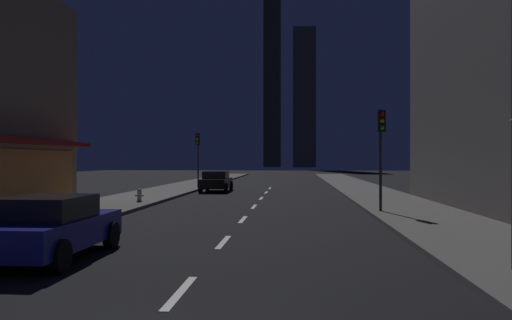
{
  "coord_description": "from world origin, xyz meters",
  "views": [
    {
      "loc": [
        1.94,
        -5.21,
        2.27
      ],
      "look_at": [
        0.0,
        20.05,
        2.26
      ],
      "focal_mm": 35.14,
      "sensor_mm": 36.0,
      "label": 1
    }
  ],
  "objects_px": {
    "fire_hydrant_far_left": "(139,195)",
    "street_lamp_right": "(472,16)",
    "traffic_light_far_left": "(198,148)",
    "car_parked_far": "(216,181)",
    "car_parked_near": "(50,227)",
    "traffic_light_near_right": "(381,137)"
  },
  "relations": [
    {
      "from": "car_parked_far",
      "to": "car_parked_near",
      "type": "bearing_deg",
      "value": -90.0
    },
    {
      "from": "car_parked_far",
      "to": "fire_hydrant_far_left",
      "type": "height_order",
      "value": "car_parked_far"
    },
    {
      "from": "car_parked_far",
      "to": "traffic_light_near_right",
      "type": "height_order",
      "value": "traffic_light_near_right"
    },
    {
      "from": "car_parked_far",
      "to": "traffic_light_far_left",
      "type": "height_order",
      "value": "traffic_light_far_left"
    },
    {
      "from": "car_parked_far",
      "to": "street_lamp_right",
      "type": "distance_m",
      "value": 27.09
    },
    {
      "from": "fire_hydrant_far_left",
      "to": "traffic_light_near_right",
      "type": "distance_m",
      "value": 12.37
    },
    {
      "from": "street_lamp_right",
      "to": "car_parked_far",
      "type": "bearing_deg",
      "value": 109.62
    },
    {
      "from": "car_parked_far",
      "to": "street_lamp_right",
      "type": "bearing_deg",
      "value": -70.38
    },
    {
      "from": "fire_hydrant_far_left",
      "to": "car_parked_near",
      "type": "bearing_deg",
      "value": -80.56
    },
    {
      "from": "fire_hydrant_far_left",
      "to": "car_parked_far",
      "type": "bearing_deg",
      "value": 77.48
    },
    {
      "from": "fire_hydrant_far_left",
      "to": "traffic_light_far_left",
      "type": "relative_size",
      "value": 0.16
    },
    {
      "from": "traffic_light_near_right",
      "to": "street_lamp_right",
      "type": "relative_size",
      "value": 0.64
    },
    {
      "from": "car_parked_near",
      "to": "traffic_light_far_left",
      "type": "xyz_separation_m",
      "value": [
        -1.9,
        27.13,
        2.45
      ]
    },
    {
      "from": "traffic_light_near_right",
      "to": "street_lamp_right",
      "type": "xyz_separation_m",
      "value": [
        -0.12,
        -10.9,
        1.87
      ]
    },
    {
      "from": "fire_hydrant_far_left",
      "to": "traffic_light_near_right",
      "type": "relative_size",
      "value": 0.16
    },
    {
      "from": "car_parked_near",
      "to": "car_parked_far",
      "type": "distance_m",
      "value": 24.18
    },
    {
      "from": "fire_hydrant_far_left",
      "to": "traffic_light_far_left",
      "type": "bearing_deg",
      "value": 88.28
    },
    {
      "from": "fire_hydrant_far_left",
      "to": "street_lamp_right",
      "type": "bearing_deg",
      "value": -52.74
    },
    {
      "from": "fire_hydrant_far_left",
      "to": "street_lamp_right",
      "type": "xyz_separation_m",
      "value": [
        11.28,
        -14.83,
        4.61
      ]
    },
    {
      "from": "traffic_light_far_left",
      "to": "street_lamp_right",
      "type": "xyz_separation_m",
      "value": [
        10.88,
        -28.14,
        1.87
      ]
    },
    {
      "from": "car_parked_far",
      "to": "traffic_light_near_right",
      "type": "relative_size",
      "value": 1.01
    },
    {
      "from": "car_parked_near",
      "to": "street_lamp_right",
      "type": "distance_m",
      "value": 10.02
    }
  ]
}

